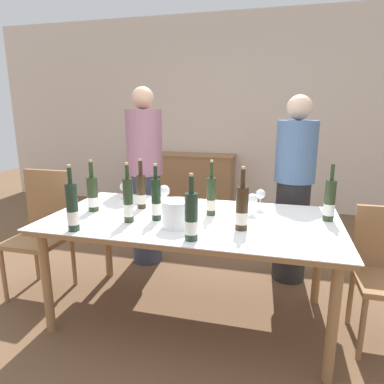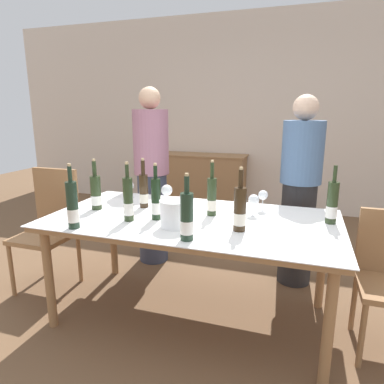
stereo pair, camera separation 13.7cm
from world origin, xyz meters
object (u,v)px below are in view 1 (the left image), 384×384
at_px(wine_bottle_5, 156,200).
at_px(wine_glass_3, 125,187).
at_px(wine_bottle_1, 72,208).
at_px(person_guest_left, 293,192).
at_px(wine_glass_0, 261,195).
at_px(dining_table, 192,226).
at_px(person_host, 145,178).
at_px(wine_bottle_3, 191,218).
at_px(wine_bottle_0, 93,194).
at_px(wine_bottle_2, 211,197).
at_px(wine_bottle_7, 242,209).
at_px(ice_bucket, 177,213).
at_px(sideboard_cabinet, 185,181).
at_px(wine_bottle_4, 330,202).
at_px(wine_glass_2, 252,200).
at_px(wine_bottle_6, 128,201).
at_px(wine_glass_1, 164,191).
at_px(chair_left_end, 44,224).
at_px(wine_bottle_8, 141,192).

xyz_separation_m(wine_bottle_5, wine_glass_3, (-0.44, 0.45, -0.03)).
xyz_separation_m(wine_bottle_1, wine_glass_3, (-0.03, 0.77, -0.04)).
bearing_deg(person_guest_left, wine_glass_0, -119.09).
distance_m(dining_table, person_host, 1.06).
relative_size(wine_bottle_1, wine_bottle_3, 1.06).
relative_size(wine_bottle_0, wine_bottle_2, 0.96).
height_order(wine_bottle_3, person_host, person_host).
bearing_deg(wine_bottle_7, ice_bucket, -171.92).
xyz_separation_m(sideboard_cabinet, wine_bottle_2, (0.93, -2.62, 0.47)).
xyz_separation_m(ice_bucket, wine_glass_0, (0.48, 0.54, 0.01)).
bearing_deg(wine_bottle_4, dining_table, -169.19).
height_order(wine_glass_2, person_guest_left, person_guest_left).
xyz_separation_m(wine_bottle_0, wine_glass_2, (1.12, 0.21, -0.02)).
distance_m(wine_bottle_2, wine_glass_2, 0.29).
relative_size(sideboard_cabinet, wine_glass_0, 9.87).
bearing_deg(wine_bottle_6, wine_bottle_4, 15.78).
distance_m(ice_bucket, wine_glass_0, 0.72).
relative_size(sideboard_cabinet, wine_bottle_4, 3.89).
xyz_separation_m(wine_bottle_0, person_guest_left, (1.42, 0.80, -0.08)).
height_order(wine_glass_1, person_host, person_host).
relative_size(wine_bottle_3, wine_glass_3, 2.66).
xyz_separation_m(wine_bottle_7, wine_glass_0, (0.08, 0.48, -0.02)).
distance_m(wine_bottle_3, person_guest_left, 1.32).
bearing_deg(wine_glass_0, dining_table, -142.54).
height_order(dining_table, chair_left_end, chair_left_end).
bearing_deg(wine_glass_3, person_guest_left, 17.91).
height_order(wine_bottle_4, person_guest_left, person_guest_left).
distance_m(wine_bottle_0, wine_bottle_6, 0.39).
distance_m(wine_bottle_3, chair_left_end, 1.49).
relative_size(wine_bottle_7, wine_bottle_8, 1.05).
distance_m(sideboard_cabinet, wine_glass_3, 2.42).
bearing_deg(wine_bottle_4, wine_bottle_8, -178.42).
distance_m(wine_glass_2, chair_left_end, 1.69).
xyz_separation_m(wine_bottle_1, wine_bottle_3, (0.73, 0.03, -0.01)).
bearing_deg(wine_glass_0, wine_glass_2, -108.23).
xyz_separation_m(dining_table, wine_bottle_1, (-0.63, -0.43, 0.20)).
distance_m(wine_glass_0, person_guest_left, 0.52).
bearing_deg(wine_glass_0, wine_bottle_6, -147.33).
height_order(wine_bottle_3, wine_bottle_6, wine_bottle_6).
bearing_deg(chair_left_end, person_guest_left, 19.38).
bearing_deg(person_guest_left, chair_left_end, -160.62).
xyz_separation_m(sideboard_cabinet, wine_glass_0, (1.25, -2.39, 0.44)).
bearing_deg(wine_bottle_7, person_host, 136.80).
relative_size(wine_bottle_0, wine_bottle_1, 0.92).
height_order(dining_table, wine_bottle_8, wine_bottle_8).
xyz_separation_m(wine_glass_2, person_host, (-1.06, 0.62, -0.02)).
bearing_deg(chair_left_end, dining_table, -4.16).
distance_m(wine_bottle_1, wine_glass_3, 0.77).
bearing_deg(wine_glass_2, person_guest_left, 63.37).
relative_size(wine_bottle_3, chair_left_end, 0.39).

